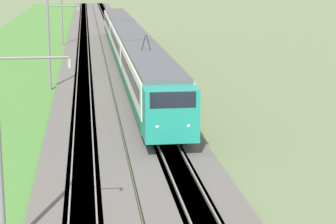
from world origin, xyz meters
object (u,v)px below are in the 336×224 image
passenger_train (129,44)px  catenary_mast_mid (49,42)px  catenary_mast_near (0,145)px  catenary_mast_far (62,15)px

passenger_train → catenary_mast_mid: 13.82m
catenary_mast_near → catenary_mast_far: size_ratio=1.02×
catenary_mast_mid → catenary_mast_far: catenary_mast_mid is taller
passenger_train → catenary_mast_mid: catenary_mast_mid is taller
catenary_mast_near → catenary_mast_far: 63.09m
passenger_train → catenary_mast_mid: size_ratio=8.45×
catenary_mast_near → catenary_mast_mid: size_ratio=1.01×
passenger_train → catenary_mast_mid: bearing=-31.2°
catenary_mast_mid → catenary_mast_far: 31.54m
passenger_train → catenary_mast_near: catenary_mast_near is taller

